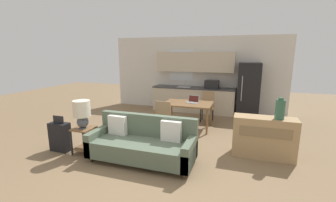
# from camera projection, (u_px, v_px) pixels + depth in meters

# --- Properties ---
(ground_plane) EXTENTS (20.00, 20.00, 0.00)m
(ground_plane) POSITION_uv_depth(u_px,v_px,m) (145.00, 165.00, 4.32)
(ground_plane) COLOR #7F6647
(wall_back) EXTENTS (6.40, 0.07, 2.70)m
(wall_back) POSITION_uv_depth(u_px,v_px,m) (195.00, 74.00, 8.34)
(wall_back) COLOR silver
(wall_back) RESTS_ON ground_plane
(kitchen_counter) EXTENTS (2.97, 0.65, 2.15)m
(kitchen_counter) POSITION_uv_depth(u_px,v_px,m) (194.00, 89.00, 8.16)
(kitchen_counter) COLOR beige
(kitchen_counter) RESTS_ON ground_plane
(refrigerator) EXTENTS (0.71, 0.70, 1.80)m
(refrigerator) POSITION_uv_depth(u_px,v_px,m) (248.00, 90.00, 7.49)
(refrigerator) COLOR black
(refrigerator) RESTS_ON ground_plane
(dining_table) EXTENTS (1.34, 0.90, 0.73)m
(dining_table) POSITION_uv_depth(u_px,v_px,m) (188.00, 105.00, 6.35)
(dining_table) COLOR brown
(dining_table) RESTS_ON ground_plane
(couch) EXTENTS (2.08, 0.80, 0.88)m
(couch) POSITION_uv_depth(u_px,v_px,m) (143.00, 144.00, 4.45)
(couch) COLOR #3D2D1E
(couch) RESTS_ON ground_plane
(side_table) EXTENTS (0.41, 0.41, 0.57)m
(side_table) POSITION_uv_depth(u_px,v_px,m) (84.00, 136.00, 4.76)
(side_table) COLOR brown
(side_table) RESTS_ON ground_plane
(table_lamp) EXTENTS (0.35, 0.35, 0.59)m
(table_lamp) POSITION_uv_depth(u_px,v_px,m) (82.00, 112.00, 4.62)
(table_lamp) COLOR #4C515B
(table_lamp) RESTS_ON side_table
(credenza) EXTENTS (1.21, 0.42, 0.84)m
(credenza) POSITION_uv_depth(u_px,v_px,m) (264.00, 137.00, 4.58)
(credenza) COLOR tan
(credenza) RESTS_ON ground_plane
(vase) EXTENTS (0.18, 0.18, 0.43)m
(vase) POSITION_uv_depth(u_px,v_px,m) (280.00, 109.00, 4.33)
(vase) COLOR #336047
(vase) RESTS_ON credenza
(dining_chair_far_right) EXTENTS (0.43, 0.43, 0.93)m
(dining_chair_far_right) POSITION_uv_depth(u_px,v_px,m) (208.00, 105.00, 7.04)
(dining_chair_far_right) COLOR #997A56
(dining_chair_far_right) RESTS_ON ground_plane
(dining_chair_near_left) EXTENTS (0.42, 0.42, 0.93)m
(dining_chair_near_left) POSITION_uv_depth(u_px,v_px,m) (164.00, 116.00, 5.78)
(dining_chair_near_left) COLOR #997A56
(dining_chair_near_left) RESTS_ON ground_plane
(laptop) EXTENTS (0.36, 0.31, 0.20)m
(laptop) POSITION_uv_depth(u_px,v_px,m) (193.00, 101.00, 6.39)
(laptop) COLOR #B7BABC
(laptop) RESTS_ON dining_table
(suitcase) EXTENTS (0.44, 0.22, 0.79)m
(suitcase) POSITION_uv_depth(u_px,v_px,m) (60.00, 137.00, 4.89)
(suitcase) COLOR black
(suitcase) RESTS_ON ground_plane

